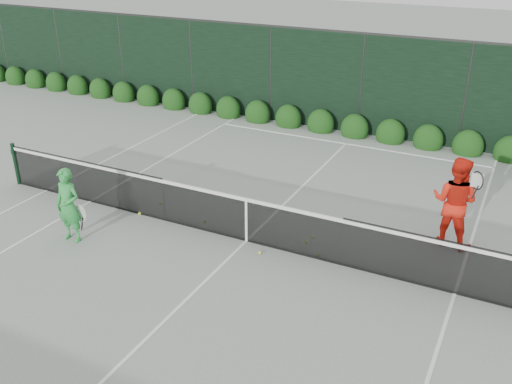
% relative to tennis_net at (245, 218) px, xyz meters
% --- Properties ---
extents(ground, '(80.00, 80.00, 0.00)m').
position_rel_tennis_net_xyz_m(ground, '(0.02, 0.00, -0.53)').
color(ground, gray).
rests_on(ground, ground).
extents(tennis_net, '(12.90, 0.10, 1.07)m').
position_rel_tennis_net_xyz_m(tennis_net, '(0.00, 0.00, 0.00)').
color(tennis_net, black).
rests_on(tennis_net, ground).
extents(player_woman, '(0.64, 0.38, 1.56)m').
position_rel_tennis_net_xyz_m(player_woman, '(-3.19, -1.53, 0.25)').
color(player_woman, green).
rests_on(player_woman, ground).
extents(player_man, '(1.03, 0.87, 1.87)m').
position_rel_tennis_net_xyz_m(player_man, '(3.73, 1.77, 0.40)').
color(player_man, red).
rests_on(player_man, ground).
extents(court_lines, '(11.03, 23.83, 0.01)m').
position_rel_tennis_net_xyz_m(court_lines, '(0.02, 0.00, -0.53)').
color(court_lines, white).
rests_on(court_lines, ground).
extents(windscreen_fence, '(32.00, 21.07, 3.06)m').
position_rel_tennis_net_xyz_m(windscreen_fence, '(0.02, -2.71, 0.98)').
color(windscreen_fence, black).
rests_on(windscreen_fence, ground).
extents(hedge_row, '(31.66, 0.65, 0.94)m').
position_rel_tennis_net_xyz_m(hedge_row, '(0.02, 7.15, -0.30)').
color(hedge_row, '#123A10').
rests_on(hedge_row, ground).
extents(tennis_balls, '(4.26, 1.12, 0.07)m').
position_rel_tennis_net_xyz_m(tennis_balls, '(-0.28, 0.27, -0.50)').
color(tennis_balls, '#D4E733').
rests_on(tennis_balls, ground).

